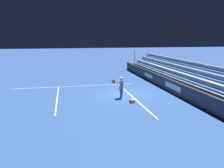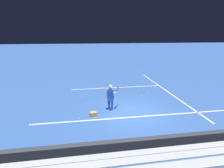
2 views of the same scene
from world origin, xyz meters
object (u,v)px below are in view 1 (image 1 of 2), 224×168
object	(u,v)px
tennis_ball_midcourt	(139,106)
tennis_ball_stray_back	(88,92)
tennis_player	(121,88)
tennis_ball_by_box	(81,90)
tennis_ball_on_baseline	(126,92)
tennis_ball_near_player	(86,109)
tennis_ball_far_right	(66,88)
ball_box_cardboard	(132,101)
tennis_ball_far_left	(85,112)

from	to	relation	value
tennis_ball_midcourt	tennis_ball_stray_back	bearing A→B (deg)	33.00
tennis_player	tennis_ball_by_box	distance (m)	4.72
tennis_player	tennis_ball_midcourt	xyz separation A→B (m)	(-2.02, -0.83, -0.86)
tennis_player	tennis_ball_midcourt	world-z (taller)	tennis_player
tennis_ball_by_box	tennis_ball_midcourt	size ratio (longest dim) A/B	1.00
tennis_player	tennis_ball_on_baseline	size ratio (longest dim) A/B	25.98
tennis_ball_stray_back	tennis_ball_near_player	distance (m)	4.76
tennis_ball_near_player	tennis_ball_far_right	size ratio (longest dim) A/B	1.00
ball_box_cardboard	tennis_ball_midcourt	world-z (taller)	ball_box_cardboard
tennis_player	tennis_ball_far_right	bearing A→B (deg)	41.54
tennis_ball_near_player	tennis_ball_midcourt	size ratio (longest dim) A/B	1.00
tennis_ball_stray_back	tennis_ball_by_box	xyz separation A→B (m)	(0.80, 0.60, 0.00)
tennis_ball_on_baseline	tennis_ball_midcourt	distance (m)	4.05
tennis_player	tennis_ball_near_player	xyz separation A→B (m)	(-1.90, 2.92, -0.86)
tennis_ball_stray_back	ball_box_cardboard	bearing A→B (deg)	-144.22
tennis_ball_far_left	tennis_ball_far_right	bearing A→B (deg)	8.63
tennis_ball_by_box	tennis_player	bearing A→B (deg)	-141.14
tennis_ball_on_baseline	tennis_player	bearing A→B (deg)	155.06
tennis_player	ball_box_cardboard	world-z (taller)	tennis_player
tennis_ball_far_right	tennis_ball_midcourt	world-z (taller)	same
tennis_ball_by_box	tennis_ball_far_right	distance (m)	1.67
tennis_ball_near_player	tennis_ball_by_box	bearing A→B (deg)	-0.10
tennis_ball_stray_back	tennis_player	bearing A→B (deg)	-140.63
tennis_ball_far_left	tennis_ball_by_box	bearing A→B (deg)	-1.47
ball_box_cardboard	tennis_ball_near_player	xyz separation A→B (m)	(-0.74, 3.48, -0.10)
tennis_player	tennis_ball_by_box	size ratio (longest dim) A/B	25.98
ball_box_cardboard	tennis_ball_far_right	bearing A→B (deg)	38.85
tennis_ball_on_baseline	tennis_ball_far_left	size ratio (longest dim) A/B	1.00
tennis_ball_far_left	tennis_ball_far_right	xyz separation A→B (m)	(7.25, 1.10, 0.00)
tennis_ball_far_right	tennis_ball_midcourt	size ratio (longest dim) A/B	1.00
tennis_ball_far_left	tennis_ball_far_right	distance (m)	7.34
tennis_ball_far_left	ball_box_cardboard	bearing A→B (deg)	-69.17
tennis_ball_stray_back	tennis_ball_midcourt	world-z (taller)	same
ball_box_cardboard	tennis_ball_far_left	bearing A→B (deg)	110.83
tennis_ball_midcourt	tennis_ball_far_left	bearing A→B (deg)	97.76
tennis_ball_by_box	tennis_ball_near_player	xyz separation A→B (m)	(-5.52, 0.01, 0.00)
tennis_player	ball_box_cardboard	xyz separation A→B (m)	(-1.17, -0.56, -0.76)
tennis_player	tennis_ball_far_right	world-z (taller)	tennis_player
tennis_ball_on_baseline	ball_box_cardboard	bearing A→B (deg)	173.18
tennis_player	tennis_ball_stray_back	world-z (taller)	tennis_player
tennis_ball_stray_back	tennis_ball_midcourt	size ratio (longest dim) A/B	1.00
tennis_ball_near_player	tennis_ball_far_left	size ratio (longest dim) A/B	1.00
tennis_ball_far_left	tennis_ball_near_player	bearing A→B (deg)	-13.04
tennis_player	tennis_ball_stray_back	bearing A→B (deg)	39.37
tennis_ball_by_box	tennis_ball_far_right	xyz separation A→B (m)	(1.09, 1.26, 0.00)
tennis_ball_by_box	tennis_ball_near_player	bearing A→B (deg)	179.90
ball_box_cardboard	tennis_ball_midcourt	bearing A→B (deg)	-162.47
tennis_player	tennis_ball_far_right	size ratio (longest dim) A/B	25.98
tennis_ball_by_box	tennis_ball_far_right	bearing A→B (deg)	49.00
tennis_ball_stray_back	tennis_ball_far_right	world-z (taller)	same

